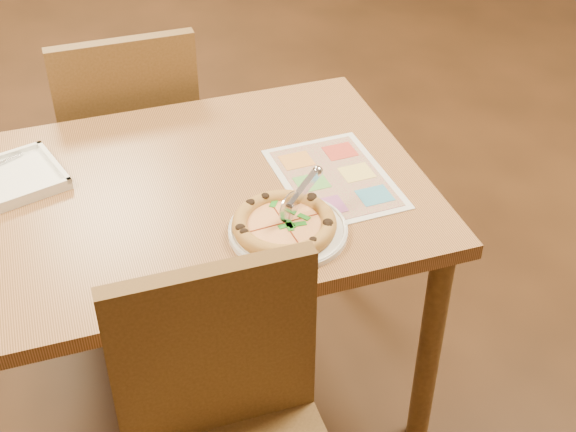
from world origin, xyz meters
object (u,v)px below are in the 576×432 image
object	(u,v)px
dining_table	(165,221)
chair_near	(229,424)
chair_far	(128,127)
pizza	(284,224)
pizza_cutter	(299,194)
plate	(288,231)
menu	(334,178)

from	to	relation	value
dining_table	chair_near	bearing A→B (deg)	-90.00
dining_table	chair_far	size ratio (longest dim) A/B	2.77
pizza	pizza_cutter	xyz separation A→B (m)	(0.04, 0.03, 0.05)
chair_far	pizza	distance (m)	0.89
dining_table	pizza	bearing A→B (deg)	-45.48
dining_table	chair_far	bearing A→B (deg)	90.00
plate	pizza	distance (m)	0.02
pizza	menu	size ratio (longest dim) A/B	0.65
dining_table	pizza_cutter	size ratio (longest dim) A/B	10.23
chair_near	dining_table	bearing A→B (deg)	90.00
dining_table	pizza_cutter	world-z (taller)	pizza_cutter
chair_far	pizza_cutter	xyz separation A→B (m)	(0.28, -0.82, 0.24)
pizza	pizza_cutter	distance (m)	0.08
plate	menu	world-z (taller)	plate
chair_near	plate	size ratio (longest dim) A/B	1.71
chair_near	pizza	bearing A→B (deg)	56.67
dining_table	pizza	size ratio (longest dim) A/B	5.41
dining_table	menu	size ratio (longest dim) A/B	3.53
chair_near	chair_far	xyz separation A→B (m)	(-0.00, 1.20, 0.00)
dining_table	chair_far	world-z (taller)	chair_far
chair_near	plate	bearing A→B (deg)	55.63
pizza	menu	world-z (taller)	pizza
pizza	menu	bearing A→B (deg)	41.69
pizza_cutter	chair_far	bearing A→B (deg)	74.52
chair_far	plate	size ratio (longest dim) A/B	1.71
chair_far	menu	bearing A→B (deg)	122.16
dining_table	pizza_cutter	bearing A→B (deg)	-37.24
dining_table	chair_far	xyz separation A→B (m)	(-0.00, 0.60, -0.07)
chair_near	plate	distance (m)	0.46
pizza	pizza_cutter	size ratio (longest dim) A/B	1.89
menu	dining_table	bearing A→B (deg)	170.12
chair_near	pizza_cutter	size ratio (longest dim) A/B	3.70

